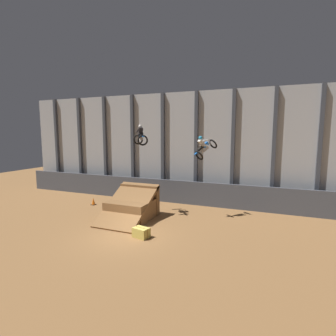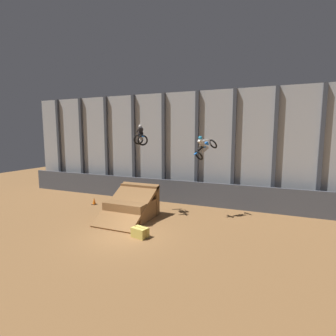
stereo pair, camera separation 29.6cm
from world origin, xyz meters
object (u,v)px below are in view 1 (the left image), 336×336
at_px(rider_bike_left_air, 140,137).
at_px(traffic_cone_near_ramp, 93,201).
at_px(dirt_ramp, 133,206).
at_px(traffic_cone_arena_edge, 112,208).
at_px(rider_bike_right_air, 205,147).
at_px(hay_bale_trackside, 141,233).

height_order(rider_bike_left_air, traffic_cone_near_ramp, rider_bike_left_air).
bearing_deg(dirt_ramp, rider_bike_left_air, 80.94).
bearing_deg(rider_bike_left_air, dirt_ramp, -140.23).
height_order(rider_bike_left_air, traffic_cone_arena_edge, rider_bike_left_air).
relative_size(rider_bike_left_air, traffic_cone_near_ramp, 2.80).
relative_size(rider_bike_left_air, traffic_cone_arena_edge, 2.80).
xyz_separation_m(dirt_ramp, traffic_cone_near_ramp, (-4.64, 1.62, -0.51)).
relative_size(dirt_ramp, traffic_cone_arena_edge, 7.09).
bearing_deg(traffic_cone_near_ramp, traffic_cone_arena_edge, -24.34).
height_order(rider_bike_right_air, traffic_cone_arena_edge, rider_bike_right_air).
relative_size(dirt_ramp, rider_bike_right_air, 2.34).
distance_m(rider_bike_left_air, traffic_cone_arena_edge, 5.81).
bearing_deg(hay_bale_trackside, traffic_cone_near_ramp, 146.15).
bearing_deg(hay_bale_trackside, rider_bike_right_air, 64.50).
bearing_deg(hay_bale_trackside, dirt_ramp, 126.60).
bearing_deg(traffic_cone_arena_edge, traffic_cone_near_ramp, 155.66).
bearing_deg(rider_bike_right_air, hay_bale_trackside, -76.88).
bearing_deg(traffic_cone_near_ramp, hay_bale_trackside, -33.85).
bearing_deg(rider_bike_left_air, rider_bike_right_air, -28.53).
xyz_separation_m(rider_bike_right_air, hay_bale_trackside, (-2.35, -4.93, -4.65)).
distance_m(rider_bike_left_air, hay_bale_trackside, 6.95).
distance_m(traffic_cone_near_ramp, hay_bale_trackside, 8.24).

